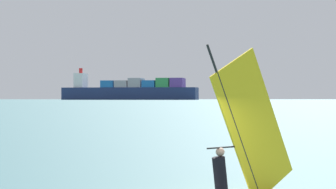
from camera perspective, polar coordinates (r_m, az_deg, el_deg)
The scene contains 2 objects.
windsurfer at distance 17.33m, azimuth 5.56°, elevation -4.95°, with size 3.10×3.59×4.03m.
cargo_ship at distance 769.35m, azimuth -3.04°, elevation 0.33°, with size 151.73×33.57×35.74m.
Camera 1 is at (0.09, -15.45, 2.47)m, focal length 73.57 mm.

